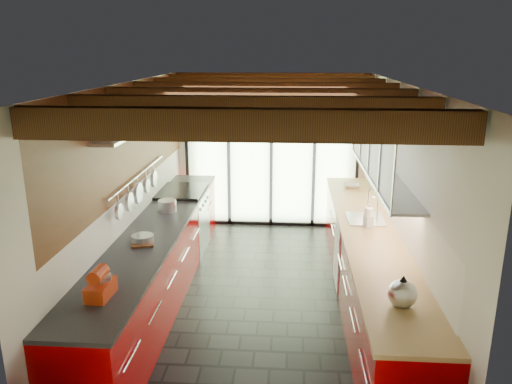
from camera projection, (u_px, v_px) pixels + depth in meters
The scene contains 18 objects.
ground at pixel (261, 298), 6.18m from camera, with size 5.50×5.50×0.00m, color black.
room_shell at pixel (262, 168), 5.73m from camera, with size 5.50×5.50×5.50m.
ceiling_beams at pixel (264, 94), 5.87m from camera, with size 3.14×5.06×4.90m.
glass_door at pixel (271, 131), 8.31m from camera, with size 2.95×0.10×2.90m.
left_counter at pixel (158, 261), 6.14m from camera, with size 0.68×5.00×0.92m.
range_stove at pixel (183, 221), 7.53m from camera, with size 0.66×0.90×0.97m.
right_counter at pixel (367, 267), 5.97m from camera, with size 0.68×5.00×0.92m.
sink_assembly at pixel (366, 216), 6.21m from camera, with size 0.45×0.52×0.43m.
upper_cabinets_right at pixel (385, 148), 5.86m from camera, with size 0.34×3.00×3.00m.
left_wall_fixtures at pixel (140, 147), 5.95m from camera, with size 0.28×2.60×0.96m.
stand_mixer at pixel (101, 285), 4.26m from camera, with size 0.19×0.32×0.28m.
pot_large at pixel (167, 206), 6.53m from camera, with size 0.24×0.24×0.15m, color silver.
pot_small at pixel (143, 239), 5.46m from camera, with size 0.24×0.24×0.09m, color silver.
cutting_board at pixel (143, 242), 5.47m from camera, with size 0.23×0.33×0.03m, color brown.
kettle at pixel (402, 292), 4.10m from camera, with size 0.26×0.31×0.28m.
paper_towel at pixel (368, 217), 5.95m from camera, with size 0.11×0.11×0.28m.
soap_bottle at pixel (369, 219), 5.93m from camera, with size 0.10×0.10×0.21m, color silver.
bowl at pixel (351, 186), 7.66m from camera, with size 0.24×0.24×0.06m, color silver.
Camera 1 is at (0.33, -5.57, 2.97)m, focal length 35.00 mm.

